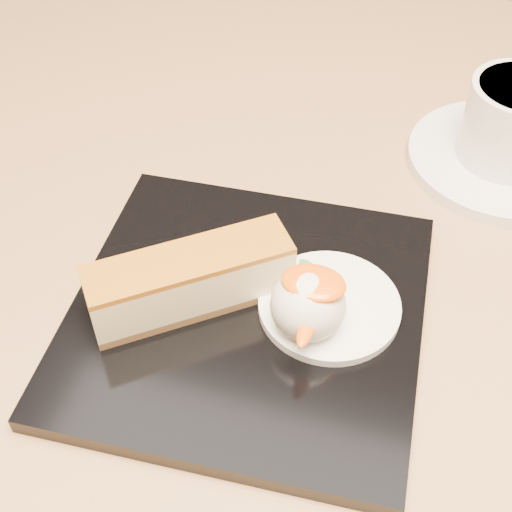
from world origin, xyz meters
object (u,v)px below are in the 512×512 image
(ice_cream_scoop, at_px, (308,305))
(saucer, at_px, (503,159))
(table, at_px, (265,344))
(dessert_plate, at_px, (247,314))
(cheesecake, at_px, (190,280))

(ice_cream_scoop, bearing_deg, saucer, 63.53)
(table, distance_m, ice_cream_scoop, 0.22)
(dessert_plate, distance_m, saucer, 0.26)
(cheesecake, bearing_deg, table, 40.37)
(dessert_plate, bearing_deg, cheesecake, -171.87)
(ice_cream_scoop, distance_m, saucer, 0.24)
(cheesecake, height_order, ice_cream_scoop, ice_cream_scoop)
(table, distance_m, cheesecake, 0.21)
(dessert_plate, xyz_separation_m, ice_cream_scoop, (0.04, -0.00, 0.03))
(ice_cream_scoop, bearing_deg, table, 118.69)
(saucer, bearing_deg, table, -144.45)
(table, relative_size, dessert_plate, 3.64)
(saucer, bearing_deg, cheesecake, -130.23)
(dessert_plate, relative_size, ice_cream_scoop, 4.81)
(cheesecake, bearing_deg, saucer, 11.68)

